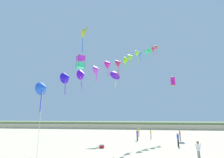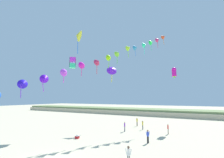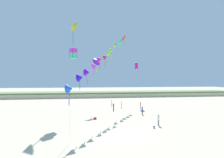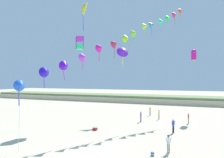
{
  "view_description": "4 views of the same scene",
  "coord_description": "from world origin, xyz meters",
  "px_view_note": "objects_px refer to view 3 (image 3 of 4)",
  "views": [
    {
      "loc": [
        1.34,
        -15.01,
        3.98
      ],
      "look_at": [
        -2.06,
        10.05,
        9.36
      ],
      "focal_mm": 28.0,
      "sensor_mm": 36.0,
      "label": 1
    },
    {
      "loc": [
        12.01,
        -10.13,
        5.92
      ],
      "look_at": [
        1.72,
        10.01,
        8.83
      ],
      "focal_mm": 24.0,
      "sensor_mm": 36.0,
      "label": 2
    },
    {
      "loc": [
        -3.48,
        -19.83,
        7.32
      ],
      "look_at": [
        0.36,
        10.18,
        7.45
      ],
      "focal_mm": 24.0,
      "sensor_mm": 36.0,
      "label": 3
    },
    {
      "loc": [
        8.79,
        -16.14,
        6.72
      ],
      "look_at": [
        -0.93,
        8.8,
        6.9
      ],
      "focal_mm": 32.0,
      "sensor_mm": 36.0,
      "label": 4
    }
  ],
  "objects_px": {
    "person_far_left": "(121,104)",
    "person_far_center": "(158,119)",
    "person_far_right": "(112,102)",
    "large_kite_outer_drift": "(97,61)",
    "person_mid_center": "(141,105)",
    "person_near_right": "(142,110)",
    "large_kite_high_solo": "(73,54)",
    "beach_ball": "(154,127)",
    "large_kite_low_lead": "(136,66)",
    "beach_cooler": "(95,118)",
    "large_kite_mid_trail": "(73,26)",
    "person_near_left": "(114,106)"
  },
  "relations": [
    {
      "from": "person_far_left",
      "to": "large_kite_high_solo",
      "type": "bearing_deg",
      "value": -147.47
    },
    {
      "from": "person_far_center",
      "to": "large_kite_high_solo",
      "type": "xyz_separation_m",
      "value": [
        -14.38,
        8.37,
        11.68
      ]
    },
    {
      "from": "person_mid_center",
      "to": "large_kite_outer_drift",
      "type": "bearing_deg",
      "value": 175.4
    },
    {
      "from": "person_near_right",
      "to": "person_far_left",
      "type": "bearing_deg",
      "value": 110.07
    },
    {
      "from": "person_far_left",
      "to": "person_far_center",
      "type": "height_order",
      "value": "person_far_center"
    },
    {
      "from": "person_far_right",
      "to": "large_kite_outer_drift",
      "type": "xyz_separation_m",
      "value": [
        -4.17,
        -3.74,
        11.01
      ]
    },
    {
      "from": "person_far_center",
      "to": "person_near_right",
      "type": "bearing_deg",
      "value": 90.94
    },
    {
      "from": "person_far_left",
      "to": "person_far_center",
      "type": "relative_size",
      "value": 0.97
    },
    {
      "from": "large_kite_outer_drift",
      "to": "beach_cooler",
      "type": "xyz_separation_m",
      "value": [
        -0.69,
        -9.95,
        -11.8
      ]
    },
    {
      "from": "person_far_center",
      "to": "beach_ball",
      "type": "distance_m",
      "value": 1.94
    },
    {
      "from": "large_kite_low_lead",
      "to": "person_near_right",
      "type": "bearing_deg",
      "value": -101.45
    },
    {
      "from": "large_kite_mid_trail",
      "to": "person_far_center",
      "type": "bearing_deg",
      "value": -34.27
    },
    {
      "from": "large_kite_mid_trail",
      "to": "large_kite_high_solo",
      "type": "relative_size",
      "value": 2.53
    },
    {
      "from": "large_kite_outer_drift",
      "to": "beach_ball",
      "type": "distance_m",
      "value": 21.67
    },
    {
      "from": "large_kite_outer_drift",
      "to": "beach_ball",
      "type": "height_order",
      "value": "large_kite_outer_drift"
    },
    {
      "from": "person_near_left",
      "to": "large_kite_low_lead",
      "type": "distance_m",
      "value": 15.52
    },
    {
      "from": "person_far_left",
      "to": "person_far_right",
      "type": "height_order",
      "value": "person_far_right"
    },
    {
      "from": "person_near_right",
      "to": "large_kite_high_solo",
      "type": "bearing_deg",
      "value": 176.66
    },
    {
      "from": "person_near_left",
      "to": "person_near_right",
      "type": "distance_m",
      "value": 7.39
    },
    {
      "from": "person_near_left",
      "to": "person_far_right",
      "type": "distance_m",
      "value": 6.15
    },
    {
      "from": "large_kite_low_lead",
      "to": "person_far_center",
      "type": "bearing_deg",
      "value": -97.03
    },
    {
      "from": "beach_ball",
      "to": "person_near_right",
      "type": "bearing_deg",
      "value": 82.67
    },
    {
      "from": "person_mid_center",
      "to": "person_far_center",
      "type": "bearing_deg",
      "value": -96.7
    },
    {
      "from": "person_mid_center",
      "to": "beach_cooler",
      "type": "xyz_separation_m",
      "value": [
        -11.69,
        -9.06,
        -0.73
      ]
    },
    {
      "from": "large_kite_mid_trail",
      "to": "beach_cooler",
      "type": "relative_size",
      "value": 8.82
    },
    {
      "from": "person_mid_center",
      "to": "person_far_center",
      "type": "distance_m",
      "value": 14.21
    },
    {
      "from": "person_mid_center",
      "to": "person_far_right",
      "type": "xyz_separation_m",
      "value": [
        -6.83,
        4.62,
        0.06
      ]
    },
    {
      "from": "person_mid_center",
      "to": "person_far_left",
      "type": "xyz_separation_m",
      "value": [
        -4.72,
        1.48,
        0.0
      ]
    },
    {
      "from": "person_far_center",
      "to": "person_far_left",
      "type": "bearing_deg",
      "value": 101.12
    },
    {
      "from": "person_near_left",
      "to": "person_near_right",
      "type": "height_order",
      "value": "person_near_left"
    },
    {
      "from": "large_kite_mid_trail",
      "to": "large_kite_outer_drift",
      "type": "distance_m",
      "value": 9.95
    },
    {
      "from": "large_kite_high_solo",
      "to": "large_kite_mid_trail",
      "type": "bearing_deg",
      "value": 100.27
    },
    {
      "from": "person_far_center",
      "to": "large_kite_low_lead",
      "type": "height_order",
      "value": "large_kite_low_lead"
    },
    {
      "from": "person_near_right",
      "to": "large_kite_high_solo",
      "type": "relative_size",
      "value": 0.85
    },
    {
      "from": "person_far_center",
      "to": "beach_cooler",
      "type": "height_order",
      "value": "person_far_center"
    },
    {
      "from": "large_kite_mid_trail",
      "to": "beach_ball",
      "type": "bearing_deg",
      "value": -39.96
    },
    {
      "from": "large_kite_high_solo",
      "to": "beach_ball",
      "type": "bearing_deg",
      "value": -36.23
    },
    {
      "from": "person_far_right",
      "to": "large_kite_low_lead",
      "type": "xyz_separation_m",
      "value": [
        7.74,
        2.09,
        10.37
      ]
    },
    {
      "from": "person_near_left",
      "to": "large_kite_high_solo",
      "type": "height_order",
      "value": "large_kite_high_solo"
    },
    {
      "from": "person_far_right",
      "to": "beach_cooler",
      "type": "bearing_deg",
      "value": -109.54
    },
    {
      "from": "beach_cooler",
      "to": "person_far_center",
      "type": "bearing_deg",
      "value": -26.73
    },
    {
      "from": "person_mid_center",
      "to": "large_kite_low_lead",
      "type": "xyz_separation_m",
      "value": [
        0.91,
        6.71,
        10.43
      ]
    },
    {
      "from": "person_far_left",
      "to": "large_kite_low_lead",
      "type": "xyz_separation_m",
      "value": [
        5.63,
        5.23,
        10.43
      ]
    },
    {
      "from": "large_kite_mid_trail",
      "to": "person_mid_center",
      "type": "bearing_deg",
      "value": 14.12
    },
    {
      "from": "beach_ball",
      "to": "large_kite_low_lead",
      "type": "bearing_deg",
      "value": 80.18
    },
    {
      "from": "large_kite_low_lead",
      "to": "large_kite_mid_trail",
      "type": "relative_size",
      "value": 0.47
    },
    {
      "from": "large_kite_mid_trail",
      "to": "large_kite_outer_drift",
      "type": "xyz_separation_m",
      "value": [
        5.34,
        5.0,
        -6.75
      ]
    },
    {
      "from": "person_far_right",
      "to": "large_kite_high_solo",
      "type": "distance_m",
      "value": 18.11
    },
    {
      "from": "person_near_left",
      "to": "large_kite_low_lead",
      "type": "bearing_deg",
      "value": 45.51
    },
    {
      "from": "person_mid_center",
      "to": "large_kite_high_solo",
      "type": "relative_size",
      "value": 0.81
    }
  ]
}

